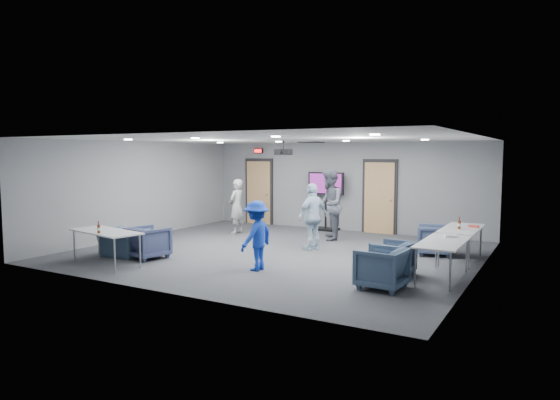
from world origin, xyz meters
The scene contains 29 objects.
floor centered at (0.00, 0.00, 0.00)m, with size 9.00×9.00×0.00m, color #33363A.
ceiling centered at (0.00, 0.00, 2.70)m, with size 9.00×9.00×0.00m, color silver.
wall_back centered at (0.00, 4.00, 1.35)m, with size 9.00×0.02×2.70m, color slate.
wall_front centered at (0.00, -4.00, 1.35)m, with size 9.00×0.02×2.70m, color slate.
wall_left centered at (-4.50, 0.00, 1.35)m, with size 0.02×8.00×2.70m, color slate.
wall_right centered at (4.50, 0.00, 1.35)m, with size 0.02×8.00×2.70m, color slate.
door_left centered at (-3.00, 3.95, 1.07)m, with size 1.06×0.17×2.24m.
door_right centered at (1.20, 3.95, 1.07)m, with size 1.06×0.17×2.24m.
exit_sign centered at (-3.00, 3.93, 2.45)m, with size 0.32×0.08×0.16m.
hvac_diffuser centered at (-0.50, 2.80, 2.69)m, with size 0.60×0.60×0.03m, color black.
downlights centered at (0.00, 0.00, 2.68)m, with size 6.18×3.78×0.02m.
person_a centered at (-2.45, 1.83, 0.81)m, with size 0.59×0.39×1.61m, color #9FA29F.
person_b centered at (0.37, 2.17, 0.97)m, with size 0.94×0.73×1.93m, color slate.
person_c centered at (0.60, 0.68, 0.82)m, with size 0.96×0.40×1.64m, color silver.
person_d centered at (0.56, -1.82, 0.71)m, with size 0.91×0.52×1.41m, color #1A3BAF.
chair_right_a centered at (3.35, 1.51, 0.35)m, with size 0.75×0.78×0.71m, color #3D4B6B.
chair_right_b centered at (3.08, -0.85, 0.33)m, with size 0.71×0.73×0.66m, color #35445B.
chair_right_c centered at (3.21, -1.92, 0.36)m, with size 0.78×0.80×0.73m, color #3D506A.
chair_front_a centered at (-2.18, -2.06, 0.36)m, with size 0.78×0.80×0.73m, color #363F5E.
chair_front_b centered at (-2.88, -2.16, 0.31)m, with size 0.95×0.83×0.62m, color #3A5065.
table_right_a centered at (4.00, 1.15, 0.69)m, with size 0.76×1.82×0.73m.
table_right_b centered at (4.00, -0.75, 0.69)m, with size 0.75×1.81×0.73m.
table_front_left centered at (-2.47, -3.00, 0.68)m, with size 1.88×1.06×0.73m.
bottle_front centered at (-2.35, -3.29, 0.82)m, with size 0.07×0.07×0.25m.
bottle_right centered at (3.98, 0.97, 0.83)m, with size 0.07×0.07×0.27m.
snack_box centered at (4.22, 1.38, 0.75)m, with size 0.21×0.14×0.05m, color #C03B30.
wrapper centered at (4.04, -0.24, 0.76)m, with size 0.24×0.16×0.05m, color silver.
tv_stand centered at (-0.44, 3.75, 1.02)m, with size 1.17×0.56×1.79m.
projector centered at (-0.41, 1.02, 2.40)m, with size 0.42×0.39×0.37m.
Camera 1 is at (5.90, -10.24, 2.36)m, focal length 32.00 mm.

